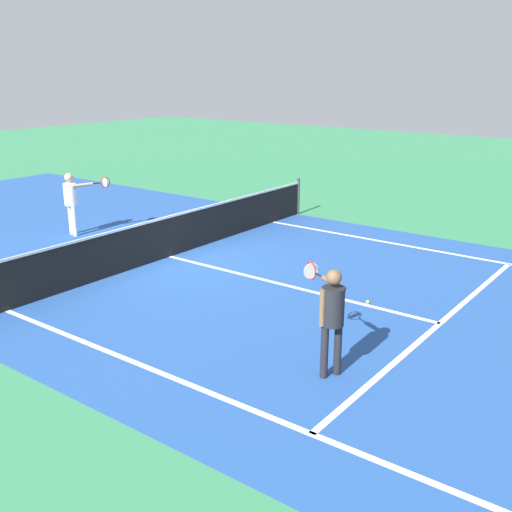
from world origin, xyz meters
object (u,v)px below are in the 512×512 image
at_px(player_near, 332,311).
at_px(tennis_ball_mid_court, 368,302).
at_px(net, 169,236).
at_px(player_far, 72,197).

relative_size(player_near, tennis_ball_mid_court, 23.90).
relative_size(net, tennis_ball_mid_court, 163.99).
bearing_deg(player_far, player_near, -105.81).
xyz_separation_m(player_near, tennis_ball_mid_court, (2.78, 0.82, -0.94)).
xyz_separation_m(player_far, tennis_ball_mid_court, (0.19, -8.32, -0.97)).
height_order(net, player_far, player_far).
relative_size(net, player_far, 6.69).
bearing_deg(net, tennis_ball_mid_court, -89.04).
distance_m(player_near, tennis_ball_mid_court, 3.05).
xyz_separation_m(net, player_far, (-0.11, 3.33, 0.51)).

